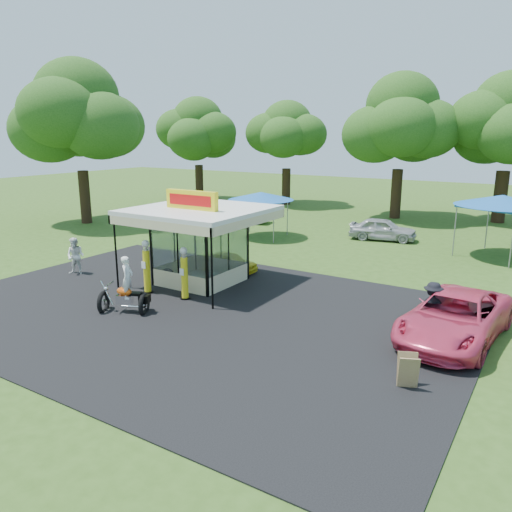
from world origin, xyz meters
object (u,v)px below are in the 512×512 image
(gas_pump_right, at_px, (184,275))
(spectator_west, at_px, (76,256))
(gas_pump_left, at_px, (147,268))
(bg_car_a, at_px, (238,212))
(gas_station_kiosk, at_px, (200,244))
(kiosk_car, at_px, (229,262))
(bg_car_c, at_px, (383,229))
(tent_west, at_px, (261,196))
(a_frame_sign, at_px, (408,371))
(motorcycle, at_px, (126,290))
(spectator_east_a, at_px, (432,307))
(tent_east, at_px, (502,201))
(pink_sedan, at_px, (455,317))

(gas_pump_right, relative_size, spectator_west, 1.22)
(gas_pump_left, relative_size, bg_car_a, 0.48)
(gas_station_kiosk, bearing_deg, bg_car_a, 117.95)
(kiosk_car, height_order, bg_car_c, bg_car_c)
(gas_station_kiosk, bearing_deg, tent_west, 106.68)
(gas_pump_right, bearing_deg, bg_car_a, 117.22)
(a_frame_sign, height_order, spectator_west, spectator_west)
(kiosk_car, bearing_deg, gas_station_kiosk, -180.00)
(motorcycle, height_order, bg_car_a, motorcycle)
(gas_pump_right, height_order, a_frame_sign, gas_pump_right)
(gas_pump_right, relative_size, spectator_east_a, 1.24)
(spectator_west, relative_size, tent_west, 0.43)
(bg_car_a, height_order, tent_east, tent_east)
(motorcycle, distance_m, bg_car_c, 18.16)
(pink_sedan, relative_size, bg_car_a, 1.17)
(motorcycle, bearing_deg, gas_pump_right, 45.99)
(kiosk_car, distance_m, tent_west, 8.59)
(gas_station_kiosk, distance_m, kiosk_car, 2.56)
(bg_car_a, bearing_deg, tent_west, -142.51)
(spectator_west, distance_m, spectator_east_a, 16.00)
(bg_car_c, height_order, tent_west, tent_west)
(bg_car_c, bearing_deg, spectator_east_a, -166.54)
(spectator_east_a, bearing_deg, gas_station_kiosk, -9.86)
(spectator_west, relative_size, tent_east, 0.37)
(motorcycle, distance_m, spectator_east_a, 10.84)
(gas_pump_left, relative_size, tent_east, 0.47)
(spectator_west, bearing_deg, tent_west, 55.74)
(gas_station_kiosk, height_order, pink_sedan, gas_station_kiosk)
(motorcycle, bearing_deg, bg_car_a, 88.13)
(pink_sedan, xyz_separation_m, bg_car_a, (-18.22, 14.53, 0.01))
(spectator_west, xyz_separation_m, bg_car_c, (9.75, 15.32, -0.19))
(gas_pump_right, bearing_deg, tent_west, 107.74)
(motorcycle, bearing_deg, spectator_west, 133.78)
(kiosk_car, xyz_separation_m, spectator_east_a, (10.07, -2.56, 0.39))
(pink_sedan, height_order, tent_west, tent_west)
(gas_station_kiosk, bearing_deg, spectator_east_a, -2.01)
(kiosk_car, height_order, pink_sedan, pink_sedan)
(pink_sedan, distance_m, tent_east, 12.99)
(kiosk_car, bearing_deg, spectator_west, 126.27)
(gas_pump_right, xyz_separation_m, kiosk_car, (-0.90, 4.39, -0.56))
(spectator_west, bearing_deg, kiosk_car, 15.29)
(spectator_east_a, height_order, tent_east, tent_east)
(gas_pump_left, relative_size, spectator_east_a, 1.31)
(spectator_east_a, bearing_deg, gas_pump_right, 3.44)
(gas_station_kiosk, xyz_separation_m, gas_pump_left, (-0.95, -2.39, -0.69))
(a_frame_sign, bearing_deg, bg_car_a, 110.97)
(kiosk_car, bearing_deg, motorcycle, -179.56)
(spectator_west, bearing_deg, spectator_east_a, -14.81)
(pink_sedan, distance_m, tent_west, 17.57)
(gas_pump_left, xyz_separation_m, kiosk_car, (0.95, 4.59, -0.61))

